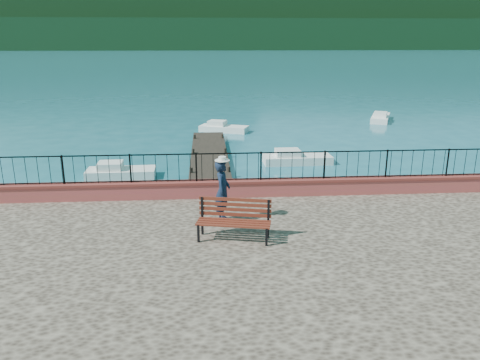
{
  "coord_description": "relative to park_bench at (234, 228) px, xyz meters",
  "views": [
    {
      "loc": [
        -2.14,
        -11.61,
        6.42
      ],
      "look_at": [
        -1.14,
        2.0,
        2.3
      ],
      "focal_mm": 35.0,
      "sensor_mm": 36.0,
      "label": 1
    }
  ],
  "objects": [
    {
      "name": "park_bench",
      "position": [
        0.0,
        0.0,
        0.0
      ],
      "size": [
        2.08,
        1.04,
        1.1
      ],
      "rotation": [
        0.0,
        0.0,
        -0.21
      ],
      "color": "black",
      "rests_on": "promenade"
    },
    {
      "name": "companion_hill",
      "position": [
        221.45,
        559.92,
        -1.52
      ],
      "size": [
        448.0,
        384.0,
        180.0
      ],
      "primitive_type": "ellipsoid",
      "color": "#142D23",
      "rests_on": "ground"
    },
    {
      "name": "boat_0",
      "position": [
        -4.83,
        10.37,
        -1.12
      ],
      "size": [
        3.28,
        1.37,
        0.8
      ],
      "primitive_type": "cube",
      "rotation": [
        0.0,
        0.0,
        0.02
      ],
      "color": "silver",
      "rests_on": "ground"
    },
    {
      "name": "boat_4",
      "position": [
        0.6,
        21.68,
        -1.12
      ],
      "size": [
        3.68,
        2.46,
        0.8
      ],
      "primitive_type": "cube",
      "rotation": [
        0.0,
        0.0,
        -0.37
      ],
      "color": "white",
      "rests_on": "ground"
    },
    {
      "name": "far_forest",
      "position": [
        1.45,
        299.92,
        7.48
      ],
      "size": [
        900.0,
        60.0,
        18.0
      ],
      "primitive_type": "cube",
      "color": "black",
      "rests_on": "ground"
    },
    {
      "name": "hat",
      "position": [
        -0.24,
        1.41,
        1.59
      ],
      "size": [
        0.44,
        0.44,
        0.12
      ],
      "primitive_type": "cylinder",
      "color": "silver",
      "rests_on": "person"
    },
    {
      "name": "parapet",
      "position": [
        1.45,
        3.62,
        -0.03
      ],
      "size": [
        28.0,
        0.46,
        0.58
      ],
      "primitive_type": "cube",
      "color": "#A93D43",
      "rests_on": "promenade"
    },
    {
      "name": "ground",
      "position": [
        1.45,
        -0.08,
        -1.52
      ],
      "size": [
        2000.0,
        2000.0,
        0.0
      ],
      "primitive_type": "plane",
      "color": "#19596B",
      "rests_on": "ground"
    },
    {
      "name": "person",
      "position": [
        -0.24,
        1.41,
        0.6
      ],
      "size": [
        0.57,
        0.75,
        1.85
      ],
      "primitive_type": "imported",
      "rotation": [
        0.0,
        0.0,
        1.37
      ],
      "color": "#111E34",
      "rests_on": "promenade"
    },
    {
      "name": "foothills",
      "position": [
        1.45,
        359.92,
        20.48
      ],
      "size": [
        900.0,
        120.0,
        44.0
      ],
      "primitive_type": "cube",
      "color": "black",
      "rests_on": "ground"
    },
    {
      "name": "boat_1",
      "position": [
        4.17,
        12.4,
        -1.12
      ],
      "size": [
        3.66,
        1.39,
        0.8
      ],
      "primitive_type": "cube",
      "rotation": [
        0.0,
        0.0,
        0.02
      ],
      "color": "silver",
      "rests_on": "ground"
    },
    {
      "name": "dock",
      "position": [
        -0.55,
        11.92,
        -1.37
      ],
      "size": [
        2.0,
        16.0,
        0.3
      ],
      "primitive_type": "cube",
      "color": "#2D231C",
      "rests_on": "ground"
    },
    {
      "name": "boat_5",
      "position": [
        13.59,
        25.48,
        -1.12
      ],
      "size": [
        2.83,
        4.23,
        0.8
      ],
      "primitive_type": "cube",
      "rotation": [
        0.0,
        0.0,
        1.15
      ],
      "color": "silver",
      "rests_on": "ground"
    },
    {
      "name": "railing",
      "position": [
        1.45,
        3.62,
        0.73
      ],
      "size": [
        27.0,
        0.05,
        0.95
      ],
      "primitive_type": "cube",
      "color": "black",
      "rests_on": "parapet"
    }
  ]
}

